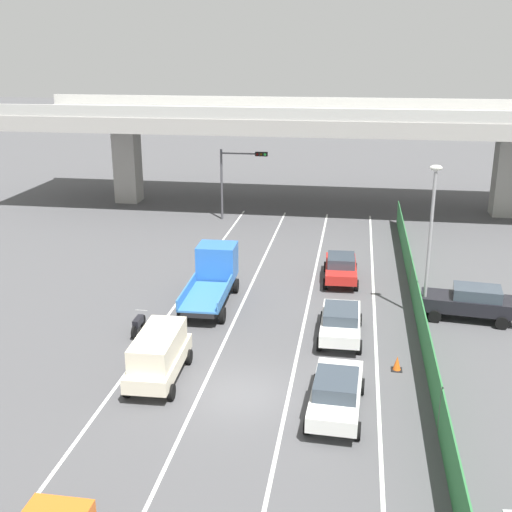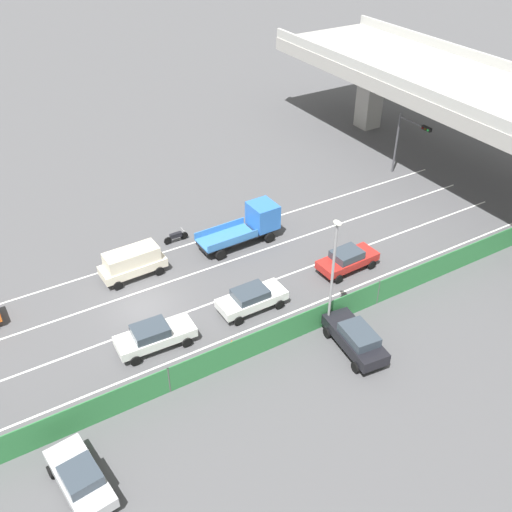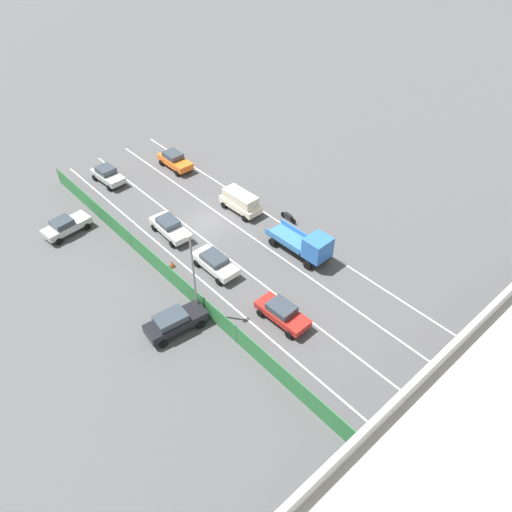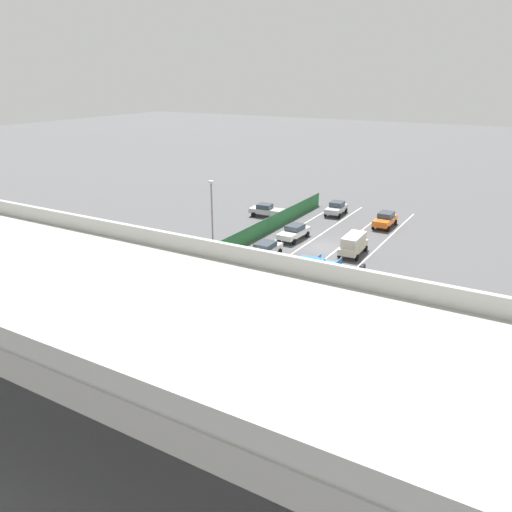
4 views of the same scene
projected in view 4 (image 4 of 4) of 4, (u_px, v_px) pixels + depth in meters
ground_plane at (322, 247)px, 52.24m from camera, size 300.00×300.00×0.00m
lane_line_left_edge at (350, 274)px, 45.02m from camera, size 0.14×47.71×0.01m
lane_line_mid_left at (315, 267)px, 46.66m from camera, size 0.14×47.71×0.01m
lane_line_mid_right at (281, 261)px, 48.30m from camera, size 0.14×47.71×0.01m
lane_line_right_edge at (251, 254)px, 49.93m from camera, size 0.14×47.71×0.01m
elevated_overpass at (71, 292)px, 24.00m from camera, size 49.99×11.72×8.86m
green_fence at (233, 243)px, 50.60m from camera, size 0.10×43.81×1.78m
car_sedan_red at (223, 276)px, 42.29m from camera, size 2.13×4.49×1.59m
car_sedan_white at (265, 249)px, 48.82m from camera, size 2.03×4.47×1.54m
car_van_cream at (353, 243)px, 49.51m from camera, size 2.09×4.51×2.07m
car_taxi_orange at (385, 219)px, 58.69m from camera, size 2.01×4.51×1.73m
car_hatchback_white at (294, 232)px, 54.24m from camera, size 2.15×4.72×1.61m
car_sedan_silver at (336, 208)px, 63.83m from camera, size 2.22×4.30×1.68m
flatbed_truck_blue at (313, 271)px, 41.94m from camera, size 2.48×6.26×2.73m
motorcycle at (362, 268)px, 45.17m from camera, size 0.60×1.95×0.93m
parked_wagon_silver at (266, 210)px, 62.87m from camera, size 4.52×2.37×1.64m
parked_sedan_dark at (193, 247)px, 49.11m from camera, size 4.80×2.38×1.74m
traffic_light at (219, 334)px, 26.61m from camera, size 3.74×0.40×5.59m
street_lamp at (212, 213)px, 46.98m from camera, size 0.60×0.36×7.82m
traffic_cone at (257, 243)px, 52.47m from camera, size 0.47×0.47×0.64m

